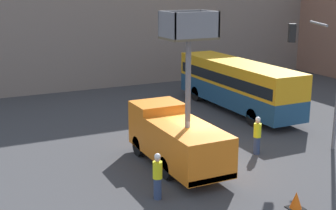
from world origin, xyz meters
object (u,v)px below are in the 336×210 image
at_px(utility_truck, 176,135).
at_px(road_worker_directing, 257,135).
at_px(city_bus, 237,82).
at_px(traffic_light_pole, 324,64).
at_px(traffic_cone_mid_road, 296,201).
at_px(road_worker_near_truck, 158,176).

height_order(utility_truck, road_worker_directing, utility_truck).
distance_m(city_bus, traffic_light_pole, 8.66).
xyz_separation_m(traffic_light_pole, road_worker_directing, (-3.26, 0.76, -3.46)).
xyz_separation_m(traffic_light_pole, traffic_cone_mid_road, (-5.50, -4.76, -4.12)).
height_order(utility_truck, road_worker_near_truck, utility_truck).
bearing_deg(road_worker_near_truck, city_bus, 159.79).
distance_m(utility_truck, traffic_light_pole, 8.24).
bearing_deg(utility_truck, road_worker_near_truck, -129.23).
bearing_deg(road_worker_directing, traffic_cone_mid_road, 35.69).
distance_m(city_bus, road_worker_directing, 8.49).
relative_size(road_worker_directing, traffic_cone_mid_road, 2.84).
distance_m(road_worker_directing, traffic_cone_mid_road, 5.99).
height_order(city_bus, traffic_cone_mid_road, city_bus).
distance_m(utility_truck, road_worker_directing, 4.43).
bearing_deg(road_worker_directing, utility_truck, -35.78).
bearing_deg(traffic_cone_mid_road, traffic_light_pole, 40.88).
xyz_separation_m(utility_truck, road_worker_near_truck, (-2.21, -2.70, -0.58)).
relative_size(utility_truck, traffic_cone_mid_road, 10.55).
relative_size(traffic_light_pole, road_worker_directing, 3.46).
height_order(road_worker_near_truck, traffic_cone_mid_road, road_worker_near_truck).
relative_size(city_bus, traffic_light_pole, 1.67).
relative_size(city_bus, road_worker_directing, 5.77).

